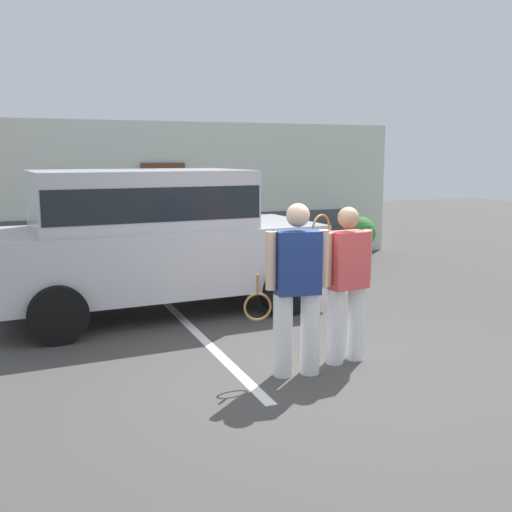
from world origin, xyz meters
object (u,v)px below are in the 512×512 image
Objects in this scene: tennis_player_woman at (346,282)px; tennis_player_man at (297,288)px; parked_suv at (152,234)px; potted_plant_by_porch at (320,243)px; potted_plant_secondary at (359,236)px.

tennis_player_man is at bearing 7.92° from tennis_player_woman.
parked_suv is 2.75× the size of tennis_player_woman.
tennis_player_man is 0.70m from tennis_player_woman.
tennis_player_woman is at bearing -115.32° from potted_plant_by_porch.
tennis_player_woman is 2.26× the size of potted_plant_by_porch.
tennis_player_woman is (1.51, -2.87, -0.25)m from parked_suv.
tennis_player_man is at bearing -119.98° from potted_plant_by_porch.
parked_suv is at bearing -66.47° from tennis_player_man.
potted_plant_secondary is at bearing 2.71° from potted_plant_by_porch.
potted_plant_secondary is (3.62, 5.65, -0.37)m from tennis_player_woman.
potted_plant_secondary is (0.97, 0.05, 0.10)m from potted_plant_by_porch.
parked_suv is 4.97× the size of potted_plant_secondary.
potted_plant_by_porch is at bearing -121.62° from tennis_player_woman.
parked_suv is 3.17m from tennis_player_man.
tennis_player_woman is at bearing -65.62° from parked_suv.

